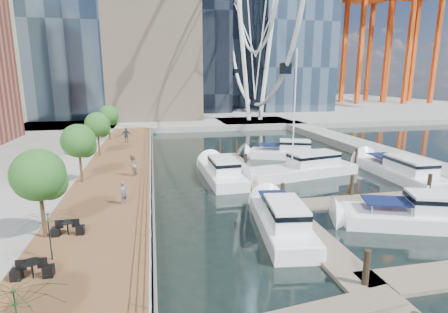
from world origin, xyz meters
TOP-DOWN VIEW (x-y plane):
  - ground at (0.00, 0.00)m, footprint 520.00×520.00m
  - boardwalk at (-9.00, 15.00)m, footprint 6.00×60.00m
  - seawall at (-6.00, 15.00)m, footprint 0.25×60.00m
  - land_far at (0.00, 102.00)m, footprint 200.00×114.00m
  - breakwater at (20.00, 20.00)m, footprint 4.00×60.00m
  - pier at (14.00, 52.00)m, footprint 14.00×12.00m
  - railing at (-6.10, 15.00)m, footprint 0.10×60.00m
  - floating_docks at (7.97, 9.98)m, footprint 16.00×34.00m
  - port_cranes at (67.67, 95.67)m, footprint 40.00×52.00m
  - street_trees at (-11.40, 14.00)m, footprint 2.60×42.60m
  - cafe_tables at (-10.40, -2.00)m, footprint 2.50×13.70m
  - yacht_foreground at (10.26, 3.21)m, footprint 10.68×6.07m
  - pedestrian_near at (-7.78, 8.24)m, footprint 0.62×0.64m
  - pedestrian_mid at (-7.57, 15.08)m, footprint 0.98×1.09m
  - pedestrian_far at (-9.07, 31.33)m, footprint 1.18×0.56m
  - moored_yachts at (7.67, 13.74)m, footprint 19.47×37.44m
  - cafe_seating at (-10.19, -3.12)m, footprint 4.66×10.15m

SIDE VIEW (x-z plane):
  - ground at x=0.00m, z-range 0.00..0.00m
  - yacht_foreground at x=10.26m, z-range -1.07..1.07m
  - moored_yachts at x=7.67m, z-range -5.75..5.75m
  - floating_docks at x=7.97m, z-range -0.81..1.79m
  - boardwalk at x=-9.00m, z-range 0.00..1.00m
  - seawall at x=-6.00m, z-range 0.00..1.00m
  - land_far at x=0.00m, z-range 0.00..1.00m
  - breakwater at x=20.00m, z-range 0.00..1.00m
  - pier at x=14.00m, z-range 0.00..1.00m
  - cafe_tables at x=-10.40m, z-range 1.00..1.74m
  - railing at x=-6.10m, z-range 1.00..2.05m
  - pedestrian_near at x=-7.78m, z-range 1.00..2.49m
  - pedestrian_mid at x=-7.57m, z-range 1.00..2.82m
  - pedestrian_far at x=-9.07m, z-range 1.00..2.95m
  - cafe_seating at x=-10.19m, z-range 0.90..3.48m
  - street_trees at x=-11.40m, z-range 1.99..6.59m
  - port_cranes at x=67.67m, z-range 1.00..39.00m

